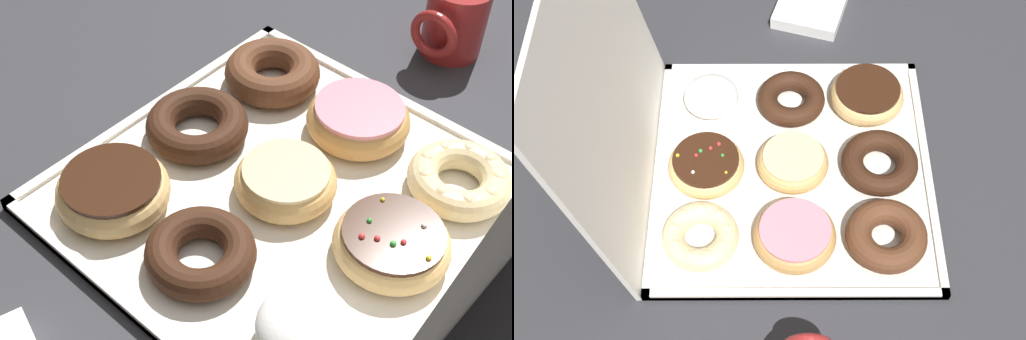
# 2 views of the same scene
# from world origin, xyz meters

# --- Properties ---
(ground_plane) EXTENTS (3.00, 3.00, 0.00)m
(ground_plane) POSITION_xyz_m (0.00, 0.00, 0.00)
(ground_plane) COLOR #333338
(donut_box) EXTENTS (0.43, 0.43, 0.01)m
(donut_box) POSITION_xyz_m (0.00, 0.00, 0.01)
(donut_box) COLOR silver
(donut_box) RESTS_ON ground
(box_lid_open) EXTENTS (0.43, 0.08, 0.39)m
(box_lid_open) POSITION_xyz_m (0.00, 0.25, 0.20)
(box_lid_open) COLOR silver
(box_lid_open) RESTS_ON ground
(chocolate_cake_ring_donut_0) EXTENTS (0.12, 0.12, 0.04)m
(chocolate_cake_ring_donut_0) POSITION_xyz_m (-0.13, -0.13, 0.03)
(chocolate_cake_ring_donut_0) COLOR #59331E
(chocolate_cake_ring_donut_0) RESTS_ON donut_box
(chocolate_cake_ring_donut_1) EXTENTS (0.12, 0.12, 0.03)m
(chocolate_cake_ring_donut_1) POSITION_xyz_m (-0.00, -0.13, 0.03)
(chocolate_cake_ring_donut_1) COLOR #381E11
(chocolate_cake_ring_donut_1) RESTS_ON donut_box
(chocolate_frosted_donut_2) EXTENTS (0.12, 0.12, 0.04)m
(chocolate_frosted_donut_2) POSITION_xyz_m (0.13, -0.12, 0.03)
(chocolate_frosted_donut_2) COLOR #E5B770
(chocolate_frosted_donut_2) RESTS_ON donut_box
(pink_frosted_donut_3) EXTENTS (0.12, 0.12, 0.04)m
(pink_frosted_donut_3) POSITION_xyz_m (-0.13, -0.00, 0.03)
(pink_frosted_donut_3) COLOR tan
(pink_frosted_donut_3) RESTS_ON donut_box
(glazed_ring_donut_4) EXTENTS (0.11, 0.11, 0.04)m
(glazed_ring_donut_4) POSITION_xyz_m (-0.00, -0.00, 0.03)
(glazed_ring_donut_4) COLOR tan
(glazed_ring_donut_4) RESTS_ON donut_box
(chocolate_cake_ring_donut_5) EXTENTS (0.11, 0.11, 0.03)m
(chocolate_cake_ring_donut_5) POSITION_xyz_m (0.13, -0.00, 0.03)
(chocolate_cake_ring_donut_5) COLOR #381E11
(chocolate_cake_ring_donut_5) RESTS_ON donut_box
(cruller_donut_6) EXTENTS (0.11, 0.11, 0.04)m
(cruller_donut_6) POSITION_xyz_m (-0.13, 0.14, 0.03)
(cruller_donut_6) COLOR beige
(cruller_donut_6) RESTS_ON donut_box
(sprinkle_donut_7) EXTENTS (0.12, 0.12, 0.04)m
(sprinkle_donut_7) POSITION_xyz_m (-0.01, 0.13, 0.03)
(sprinkle_donut_7) COLOR #E5B770
(sprinkle_donut_7) RESTS_ON donut_box
(powdered_filled_donut_8) EXTENTS (0.09, 0.09, 0.05)m
(powdered_filled_donut_8) POSITION_xyz_m (0.13, 0.13, 0.03)
(powdered_filled_donut_8) COLOR white
(powdered_filled_donut_8) RESTS_ON donut_box
(napkin_stack) EXTENTS (0.15, 0.15, 0.02)m
(napkin_stack) POSITION_xyz_m (0.35, -0.04, 0.01)
(napkin_stack) COLOR white
(napkin_stack) RESTS_ON ground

